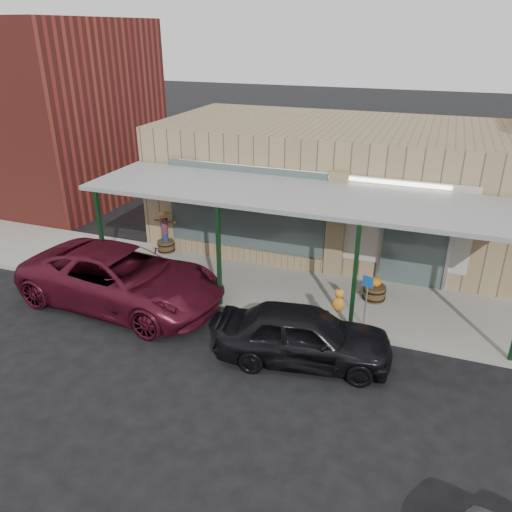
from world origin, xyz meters
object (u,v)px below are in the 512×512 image
(handicap_sign, at_px, (367,295))
(parked_sedan, at_px, (304,335))
(barrel_pumpkin, at_px, (374,291))
(car_maroon, at_px, (122,278))
(barrel_scarecrow, at_px, (166,238))

(handicap_sign, relative_size, parked_sedan, 0.34)
(barrel_pumpkin, relative_size, car_maroon, 0.13)
(barrel_scarecrow, xyz_separation_m, parked_sedan, (5.97, -4.12, 0.04))
(barrel_scarecrow, height_order, parked_sedan, barrel_scarecrow)
(handicap_sign, distance_m, parked_sedan, 2.10)
(barrel_scarecrow, distance_m, car_maroon, 3.37)
(barrel_scarecrow, distance_m, parked_sedan, 7.25)
(barrel_scarecrow, bearing_deg, car_maroon, -70.13)
(barrel_scarecrow, relative_size, parked_sedan, 0.35)
(barrel_pumpkin, relative_size, handicap_sign, 0.51)
(barrel_pumpkin, xyz_separation_m, parked_sedan, (-1.17, -3.22, 0.28))
(barrel_pumpkin, height_order, parked_sedan, parked_sedan)
(handicap_sign, height_order, parked_sedan, handicap_sign)
(barrel_scarecrow, distance_m, barrel_pumpkin, 7.20)
(barrel_scarecrow, height_order, barrel_pumpkin, barrel_scarecrow)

